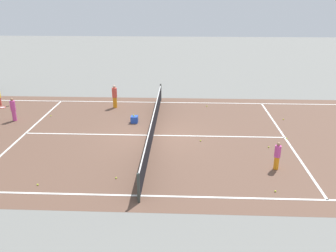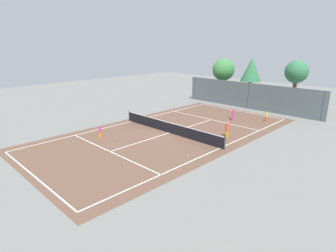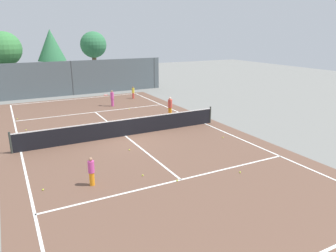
{
  "view_description": "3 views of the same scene",
  "coord_description": "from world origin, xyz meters",
  "px_view_note": "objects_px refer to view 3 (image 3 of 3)",
  "views": [
    {
      "loc": [
        -16.09,
        -1.42,
        6.68
      ],
      "look_at": [
        -1.47,
        -0.79,
        1.07
      ],
      "focal_mm": 37.93,
      "sensor_mm": 36.0,
      "label": 1
    },
    {
      "loc": [
        16.8,
        -17.22,
        7.83
      ],
      "look_at": [
        0.43,
        -0.62,
        0.88
      ],
      "focal_mm": 29.7,
      "sensor_mm": 36.0,
      "label": 2
    },
    {
      "loc": [
        -5.88,
        -16.47,
        5.72
      ],
      "look_at": [
        1.45,
        -2.53,
        1.06
      ],
      "focal_mm": 33.92,
      "sensor_mm": 36.0,
      "label": 3
    }
  ],
  "objects_px": {
    "tennis_ball_2": "(223,137)",
    "tennis_ball_9": "(143,175)",
    "player_0": "(133,92)",
    "tennis_ball_8": "(129,109)",
    "ball_crate": "(145,124)",
    "player_3": "(112,98)",
    "tennis_ball_0": "(43,142)",
    "tennis_ball_3": "(26,130)",
    "tennis_ball_10": "(129,150)",
    "tennis_ball_7": "(43,190)",
    "tennis_ball_4": "(17,119)",
    "player_2": "(170,107)",
    "tennis_ball_5": "(177,180)",
    "player_1": "(91,171)",
    "tennis_ball_1": "(240,172)"
  },
  "relations": [
    {
      "from": "tennis_ball_2",
      "to": "tennis_ball_3",
      "type": "relative_size",
      "value": 1.0
    },
    {
      "from": "player_2",
      "to": "tennis_ball_0",
      "type": "bearing_deg",
      "value": -169.39
    },
    {
      "from": "player_3",
      "to": "ball_crate",
      "type": "xyz_separation_m",
      "value": [
        0.01,
        -6.6,
        -0.49
      ]
    },
    {
      "from": "ball_crate",
      "to": "tennis_ball_7",
      "type": "height_order",
      "value": "ball_crate"
    },
    {
      "from": "tennis_ball_7",
      "to": "player_2",
      "type": "bearing_deg",
      "value": 38.36
    },
    {
      "from": "tennis_ball_1",
      "to": "tennis_ball_9",
      "type": "height_order",
      "value": "same"
    },
    {
      "from": "tennis_ball_7",
      "to": "tennis_ball_4",
      "type": "bearing_deg",
      "value": 91.18
    },
    {
      "from": "ball_crate",
      "to": "tennis_ball_0",
      "type": "relative_size",
      "value": 6.45
    },
    {
      "from": "tennis_ball_2",
      "to": "tennis_ball_4",
      "type": "height_order",
      "value": "same"
    },
    {
      "from": "tennis_ball_3",
      "to": "tennis_ball_5",
      "type": "height_order",
      "value": "same"
    },
    {
      "from": "tennis_ball_2",
      "to": "tennis_ball_9",
      "type": "relative_size",
      "value": 1.0
    },
    {
      "from": "player_3",
      "to": "tennis_ball_9",
      "type": "distance_m",
      "value": 13.48
    },
    {
      "from": "player_0",
      "to": "tennis_ball_3",
      "type": "xyz_separation_m",
      "value": [
        -9.4,
        -6.04,
        -0.52
      ]
    },
    {
      "from": "ball_crate",
      "to": "tennis_ball_1",
      "type": "relative_size",
      "value": 6.45
    },
    {
      "from": "tennis_ball_3",
      "to": "tennis_ball_10",
      "type": "distance_m",
      "value": 7.51
    },
    {
      "from": "player_0",
      "to": "tennis_ball_10",
      "type": "bearing_deg",
      "value": -112.61
    },
    {
      "from": "player_0",
      "to": "tennis_ball_8",
      "type": "bearing_deg",
      "value": -115.77
    },
    {
      "from": "tennis_ball_3",
      "to": "player_3",
      "type": "bearing_deg",
      "value": 30.26
    },
    {
      "from": "tennis_ball_7",
      "to": "tennis_ball_9",
      "type": "relative_size",
      "value": 1.0
    },
    {
      "from": "tennis_ball_5",
      "to": "tennis_ball_7",
      "type": "height_order",
      "value": "same"
    },
    {
      "from": "player_0",
      "to": "player_2",
      "type": "xyz_separation_m",
      "value": [
        -0.09,
        -7.2,
        0.16
      ]
    },
    {
      "from": "player_3",
      "to": "tennis_ball_0",
      "type": "height_order",
      "value": "player_3"
    },
    {
      "from": "tennis_ball_4",
      "to": "tennis_ball_9",
      "type": "distance_m",
      "value": 12.9
    },
    {
      "from": "tennis_ball_0",
      "to": "tennis_ball_8",
      "type": "height_order",
      "value": "same"
    },
    {
      "from": "tennis_ball_0",
      "to": "tennis_ball_4",
      "type": "bearing_deg",
      "value": 99.18
    },
    {
      "from": "player_0",
      "to": "ball_crate",
      "type": "height_order",
      "value": "player_0"
    },
    {
      "from": "player_2",
      "to": "player_1",
      "type": "bearing_deg",
      "value": -134.12
    },
    {
      "from": "tennis_ball_1",
      "to": "tennis_ball_10",
      "type": "relative_size",
      "value": 1.0
    },
    {
      "from": "player_2",
      "to": "tennis_ball_3",
      "type": "height_order",
      "value": "player_2"
    },
    {
      "from": "player_0",
      "to": "tennis_ball_8",
      "type": "distance_m",
      "value": 4.3
    },
    {
      "from": "tennis_ball_10",
      "to": "tennis_ball_5",
      "type": "bearing_deg",
      "value": -83.86
    },
    {
      "from": "player_2",
      "to": "tennis_ball_10",
      "type": "relative_size",
      "value": 21.18
    },
    {
      "from": "player_1",
      "to": "player_3",
      "type": "height_order",
      "value": "player_3"
    },
    {
      "from": "tennis_ball_7",
      "to": "player_1",
      "type": "bearing_deg",
      "value": -13.73
    },
    {
      "from": "tennis_ball_0",
      "to": "tennis_ball_5",
      "type": "xyz_separation_m",
      "value": [
        4.16,
        -7.49,
        0.0
      ]
    },
    {
      "from": "player_3",
      "to": "tennis_ball_0",
      "type": "bearing_deg",
      "value": -132.33
    },
    {
      "from": "ball_crate",
      "to": "tennis_ball_8",
      "type": "bearing_deg",
      "value": 80.66
    },
    {
      "from": "player_0",
      "to": "tennis_ball_7",
      "type": "relative_size",
      "value": 16.39
    },
    {
      "from": "tennis_ball_0",
      "to": "tennis_ball_2",
      "type": "relative_size",
      "value": 1.0
    },
    {
      "from": "player_1",
      "to": "tennis_ball_10",
      "type": "xyz_separation_m",
      "value": [
        2.65,
        2.89,
        -0.56
      ]
    },
    {
      "from": "tennis_ball_7",
      "to": "tennis_ball_1",
      "type": "bearing_deg",
      "value": -16.43
    },
    {
      "from": "tennis_ball_3",
      "to": "tennis_ball_0",
      "type": "bearing_deg",
      "value": -77.4
    },
    {
      "from": "player_1",
      "to": "tennis_ball_1",
      "type": "xyz_separation_m",
      "value": [
        5.83,
        -1.81,
        -0.56
      ]
    },
    {
      "from": "player_2",
      "to": "ball_crate",
      "type": "height_order",
      "value": "player_2"
    },
    {
      "from": "ball_crate",
      "to": "tennis_ball_5",
      "type": "relative_size",
      "value": 6.45
    },
    {
      "from": "player_0",
      "to": "ball_crate",
      "type": "bearing_deg",
      "value": -106.96
    },
    {
      "from": "player_1",
      "to": "tennis_ball_5",
      "type": "distance_m",
      "value": 3.38
    },
    {
      "from": "player_2",
      "to": "tennis_ball_0",
      "type": "xyz_separation_m",
      "value": [
        -8.69,
        -1.63,
        -0.68
      ]
    },
    {
      "from": "tennis_ball_2",
      "to": "tennis_ball_5",
      "type": "xyz_separation_m",
      "value": [
        -4.94,
        -3.53,
        0.0
      ]
    },
    {
      "from": "tennis_ball_7",
      "to": "tennis_ball_8",
      "type": "relative_size",
      "value": 1.0
    }
  ]
}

